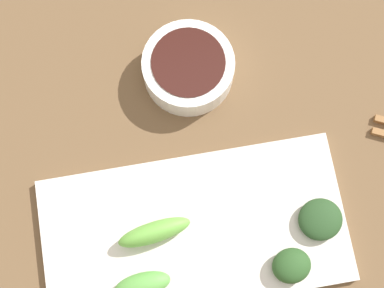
{
  "coord_description": "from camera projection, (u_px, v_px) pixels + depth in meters",
  "views": [
    {
      "loc": [
        0.12,
        -0.04,
        0.73
      ],
      "look_at": [
        -0.04,
        -0.01,
        0.05
      ],
      "focal_mm": 53.79,
      "sensor_mm": 36.0,
      "label": 1
    }
  ],
  "objects": [
    {
      "name": "tabletop",
      "position": [
        207.0,
        180.0,
        0.73
      ],
      "size": [
        2.1,
        2.1,
        0.02
      ],
      "primitive_type": "cube",
      "color": "brown",
      "rests_on": "ground"
    },
    {
      "name": "sauce_bowl",
      "position": [
        190.0,
        68.0,
        0.73
      ],
      "size": [
        0.12,
        0.12,
        0.04
      ],
      "color": "white",
      "rests_on": "tabletop"
    },
    {
      "name": "serving_plate",
      "position": [
        194.0,
        230.0,
        0.7
      ],
      "size": [
        0.18,
        0.37,
        0.01
      ],
      "primitive_type": "cube",
      "color": "silver",
      "rests_on": "tabletop"
    },
    {
      "name": "broccoli_stalk_0",
      "position": [
        154.0,
        232.0,
        0.67
      ],
      "size": [
        0.04,
        0.09,
        0.03
      ],
      "primitive_type": "ellipsoid",
      "rotation": [
        0.0,
        0.0,
        0.14
      ],
      "color": "#6CB846",
      "rests_on": "serving_plate"
    },
    {
      "name": "broccoli_leafy_1",
      "position": [
        291.0,
        266.0,
        0.67
      ],
      "size": [
        0.05,
        0.05,
        0.03
      ],
      "primitive_type": "ellipsoid",
      "rotation": [
        0.0,
        0.0,
        0.13
      ],
      "color": "#2B5225",
      "rests_on": "serving_plate"
    },
    {
      "name": "broccoli_stalk_2",
      "position": [
        142.0,
        285.0,
        0.67
      ],
      "size": [
        0.03,
        0.07,
        0.02
      ],
      "primitive_type": "ellipsoid",
      "rotation": [
        0.0,
        0.0,
        0.06
      ],
      "color": "#5DA948",
      "rests_on": "serving_plate"
    },
    {
      "name": "broccoli_leafy_3",
      "position": [
        320.0,
        219.0,
        0.68
      ],
      "size": [
        0.06,
        0.06,
        0.02
      ],
      "primitive_type": "ellipsoid",
      "rotation": [
        0.0,
        0.0,
        0.17
      ],
      "color": "#264723",
      "rests_on": "serving_plate"
    }
  ]
}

